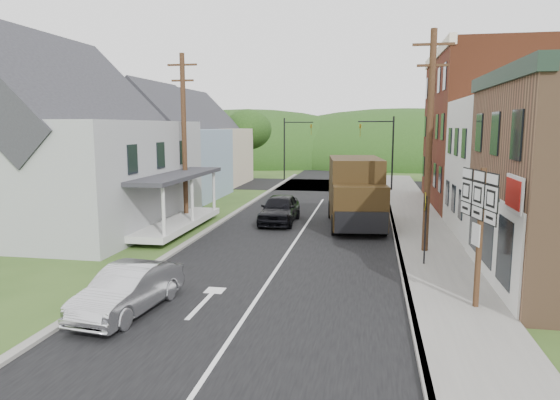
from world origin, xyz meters
The scene contains 24 objects.
ground centered at (0.00, 0.00, 0.00)m, with size 120.00×120.00×0.00m, color #2D4719.
road centered at (0.00, 10.00, 0.00)m, with size 9.00×90.00×0.02m, color black.
cross_road centered at (0.00, 27.00, 0.00)m, with size 60.00×9.00×0.02m, color black.
sidewalk_right centered at (5.90, 8.00, 0.07)m, with size 2.80×55.00×0.15m, color slate.
curb_right centered at (4.55, 8.00, 0.07)m, with size 0.20×55.00×0.15m, color slate.
curb_left centered at (-4.65, 8.00, 0.06)m, with size 0.30×55.00×0.12m, color slate.
storefront_white centered at (11.30, 7.50, 3.25)m, with size 8.00×7.00×6.50m, color silver.
storefront_red centered at (11.30, 17.00, 5.00)m, with size 8.00×12.00×10.00m, color #602B17.
house_gray centered at (-12.00, 6.00, 4.23)m, with size 10.20×12.24×8.35m.
house_blue centered at (-11.00, 17.00, 3.69)m, with size 7.14×8.16×7.28m.
house_cream centered at (-11.50, 26.00, 3.69)m, with size 7.14×8.16×7.28m.
utility_pole_right centered at (5.60, 3.50, 4.66)m, with size 1.60×0.26×9.00m.
utility_pole_left centered at (-6.50, 8.00, 4.66)m, with size 1.60×0.26×9.00m.
traffic_signal_right centered at (4.30, 23.50, 3.76)m, with size 2.87×0.20×6.00m.
traffic_signal_left centered at (-4.30, 30.50, 3.76)m, with size 2.87×0.20×6.00m.
tree_left_b centered at (-17.00, 12.00, 4.88)m, with size 4.80×4.80×6.94m.
tree_left_c centered at (-19.00, 20.00, 5.94)m, with size 5.80×5.80×8.41m.
tree_left_d centered at (-9.00, 32.00, 4.88)m, with size 4.80×4.80×6.94m.
forested_ridge centered at (0.00, 55.00, 0.00)m, with size 90.00×30.00×16.00m, color black.
silver_sedan centered at (-3.31, -4.83, 0.67)m, with size 1.41×4.04×1.33m, color #B7B7BC.
dark_sedan centered at (-1.50, 8.88, 0.77)m, with size 1.83×4.55×1.55m, color black.
delivery_van centered at (2.58, 8.73, 1.81)m, with size 3.30×6.66×3.58m.
route_sign_cluster centered at (6.31, -2.97, 2.72)m, with size 0.56×2.23×3.96m.
warning_sign centered at (5.34, 1.39, 1.89)m, with size 0.12×0.75×2.73m.
Camera 1 is at (3.32, -17.36, 5.25)m, focal length 32.00 mm.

